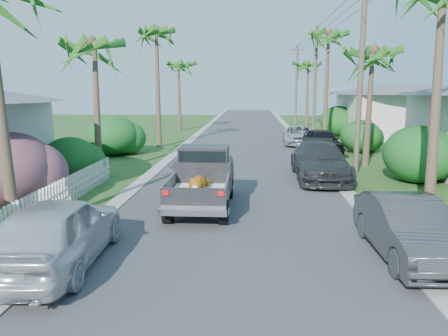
# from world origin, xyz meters

# --- Properties ---
(ground) EXTENTS (120.00, 120.00, 0.00)m
(ground) POSITION_xyz_m (0.00, 0.00, 0.00)
(ground) COLOR #2A4D1D
(ground) RESTS_ON ground
(road) EXTENTS (8.00, 100.00, 0.02)m
(road) POSITION_xyz_m (0.00, 25.00, 0.01)
(road) COLOR #38383A
(road) RESTS_ON ground
(curb_left) EXTENTS (0.60, 100.00, 0.06)m
(curb_left) POSITION_xyz_m (-4.30, 25.00, 0.03)
(curb_left) COLOR #A5A39E
(curb_left) RESTS_ON ground
(curb_right) EXTENTS (0.60, 100.00, 0.06)m
(curb_right) POSITION_xyz_m (4.30, 25.00, 0.03)
(curb_right) COLOR #A5A39E
(curb_right) RESTS_ON ground
(pickup_truck) EXTENTS (1.98, 5.12, 2.06)m
(pickup_truck) POSITION_xyz_m (-1.17, 6.61, 1.01)
(pickup_truck) COLOR black
(pickup_truck) RESTS_ON ground
(parked_car_rn) EXTENTS (1.66, 4.45, 1.45)m
(parked_car_rn) POSITION_xyz_m (4.30, 2.05, 0.73)
(parked_car_rn) COLOR #303236
(parked_car_rn) RESTS_ON ground
(parked_car_rm) EXTENTS (2.32, 5.67, 1.64)m
(parked_car_rm) POSITION_xyz_m (3.60, 11.36, 0.82)
(parked_car_rm) COLOR #282A2C
(parked_car_rm) RESTS_ON ground
(parked_car_rf) EXTENTS (2.31, 4.68, 1.53)m
(parked_car_rf) POSITION_xyz_m (5.00, 19.59, 0.77)
(parked_car_rf) COLOR black
(parked_car_rf) RESTS_ON ground
(parked_car_rd) EXTENTS (2.47, 5.01, 1.37)m
(parked_car_rd) POSITION_xyz_m (4.00, 23.77, 0.68)
(parked_car_rd) COLOR silver
(parked_car_rd) RESTS_ON ground
(parked_car_ln) EXTENTS (2.15, 4.93, 1.65)m
(parked_car_ln) POSITION_xyz_m (-3.92, 1.00, 0.83)
(parked_car_ln) COLOR silver
(parked_car_ln) RESTS_ON ground
(palm_l_b) EXTENTS (4.40, 4.40, 7.40)m
(palm_l_b) POSITION_xyz_m (-6.80, 12.00, 6.15)
(palm_l_b) COLOR brown
(palm_l_b) RESTS_ON ground
(palm_l_c) EXTENTS (4.40, 4.40, 9.20)m
(palm_l_c) POSITION_xyz_m (-6.00, 22.00, 7.91)
(palm_l_c) COLOR brown
(palm_l_c) RESTS_ON ground
(palm_l_d) EXTENTS (4.40, 4.40, 7.70)m
(palm_l_d) POSITION_xyz_m (-6.50, 34.00, 6.44)
(palm_l_d) COLOR brown
(palm_l_d) RESTS_ON ground
(palm_r_b) EXTENTS (4.40, 4.40, 7.20)m
(palm_r_b) POSITION_xyz_m (6.60, 15.00, 5.95)
(palm_r_b) COLOR brown
(palm_r_b) RESTS_ON ground
(palm_r_c) EXTENTS (4.40, 4.40, 9.40)m
(palm_r_c) POSITION_xyz_m (6.20, 26.00, 8.11)
(palm_r_c) COLOR brown
(palm_r_c) RESTS_ON ground
(palm_r_d) EXTENTS (4.40, 4.40, 8.00)m
(palm_r_d) POSITION_xyz_m (6.50, 40.00, 6.74)
(palm_r_d) COLOR brown
(palm_r_d) RESTS_ON ground
(shrub_l_b) EXTENTS (3.00, 3.30, 2.60)m
(shrub_l_b) POSITION_xyz_m (-7.80, 6.00, 1.30)
(shrub_l_b) COLOR #BE1B77
(shrub_l_b) RESTS_ON ground
(shrub_l_c) EXTENTS (2.40, 2.64, 2.00)m
(shrub_l_c) POSITION_xyz_m (-7.40, 10.00, 1.00)
(shrub_l_c) COLOR #164D1A
(shrub_l_c) RESTS_ON ground
(shrub_l_d) EXTENTS (3.20, 3.52, 2.40)m
(shrub_l_d) POSITION_xyz_m (-8.00, 18.00, 1.20)
(shrub_l_d) COLOR #164D1A
(shrub_l_d) RESTS_ON ground
(shrub_r_b) EXTENTS (3.00, 3.30, 2.50)m
(shrub_r_b) POSITION_xyz_m (7.80, 11.00, 1.25)
(shrub_r_b) COLOR #164D1A
(shrub_r_b) RESTS_ON ground
(shrub_r_c) EXTENTS (2.60, 2.86, 2.10)m
(shrub_r_c) POSITION_xyz_m (7.50, 20.00, 1.05)
(shrub_r_c) COLOR #164D1A
(shrub_r_c) RESTS_ON ground
(shrub_r_d) EXTENTS (3.20, 3.52, 2.60)m
(shrub_r_d) POSITION_xyz_m (8.00, 30.00, 1.30)
(shrub_r_d) COLOR #164D1A
(shrub_r_d) RESTS_ON ground
(picket_fence) EXTENTS (0.10, 11.00, 1.00)m
(picket_fence) POSITION_xyz_m (-6.00, 5.50, 0.50)
(picket_fence) COLOR white
(picket_fence) RESTS_ON ground
(house_right_far) EXTENTS (9.00, 8.00, 4.60)m
(house_right_far) POSITION_xyz_m (13.00, 30.00, 2.12)
(house_right_far) COLOR silver
(house_right_far) RESTS_ON ground
(utility_pole_b) EXTENTS (1.60, 0.26, 9.00)m
(utility_pole_b) POSITION_xyz_m (5.60, 13.00, 4.60)
(utility_pole_b) COLOR brown
(utility_pole_b) RESTS_ON ground
(utility_pole_c) EXTENTS (1.60, 0.26, 9.00)m
(utility_pole_c) POSITION_xyz_m (5.60, 28.00, 4.60)
(utility_pole_c) COLOR brown
(utility_pole_c) RESTS_ON ground
(utility_pole_d) EXTENTS (1.60, 0.26, 9.00)m
(utility_pole_d) POSITION_xyz_m (5.60, 43.00, 4.60)
(utility_pole_d) COLOR brown
(utility_pole_d) RESTS_ON ground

